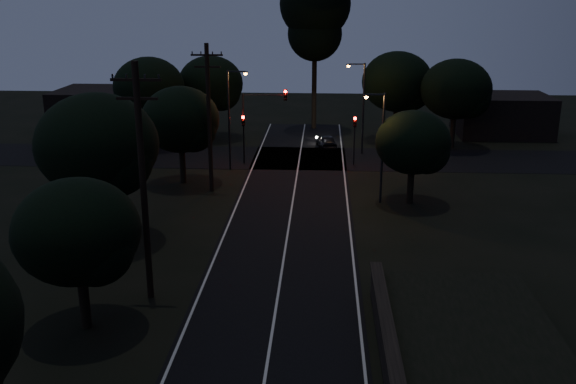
{
  "coord_description": "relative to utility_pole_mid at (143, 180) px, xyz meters",
  "views": [
    {
      "loc": [
        2.02,
        -12.09,
        13.73
      ],
      "look_at": [
        0.0,
        24.0,
        2.5
      ],
      "focal_mm": 40.0,
      "sensor_mm": 36.0,
      "label": 1
    }
  ],
  "objects": [
    {
      "name": "building_right",
      "position": [
        26.0,
        38.0,
        -3.74
      ],
      "size": [
        9.0,
        7.0,
        4.0
      ],
      "primitive_type": "cube",
      "color": "black",
      "rests_on": "ground"
    },
    {
      "name": "tree_left_c",
      "position": [
        -4.26,
        6.86,
        -0.19
      ],
      "size": [
        6.79,
        6.79,
        8.58
      ],
      "color": "black",
      "rests_on": "ground"
    },
    {
      "name": "tree_left_d",
      "position": [
        -2.3,
        18.88,
        -1.02
      ],
      "size": [
        5.75,
        5.75,
        7.29
      ],
      "color": "black",
      "rests_on": "ground"
    },
    {
      "name": "utility_pole_mid",
      "position": [
        0.0,
        0.0,
        0.0
      ],
      "size": [
        2.2,
        0.3,
        11.0
      ],
      "color": "black",
      "rests_on": "ground"
    },
    {
      "name": "tall_pine",
      "position": [
        7.0,
        40.0,
        6.01
      ],
      "size": [
        7.17,
        7.17,
        16.29
      ],
      "color": "black",
      "rests_on": "ground"
    },
    {
      "name": "tree_far_nw",
      "position": [
        -2.78,
        34.87,
        -0.56
      ],
      "size": [
        6.32,
        6.32,
        8.0
      ],
      "color": "black",
      "rests_on": "ground"
    },
    {
      "name": "utility_pole_far",
      "position": [
        0.0,
        17.0,
        -0.25
      ],
      "size": [
        2.2,
        0.3,
        10.5
      ],
      "color": "black",
      "rests_on": "ground"
    },
    {
      "name": "tree_right_a",
      "position": [
        14.18,
        14.9,
        -1.6
      ],
      "size": [
        5.02,
        5.02,
        6.38
      ],
      "color": "black",
      "rests_on": "ground"
    },
    {
      "name": "streetlight_b",
      "position": [
        11.31,
        29.0,
        -1.1
      ],
      "size": [
        1.66,
        0.26,
        8.0
      ],
      "color": "black",
      "rests_on": "ground"
    },
    {
      "name": "building_left",
      "position": [
        -14.0,
        37.0,
        -3.54
      ],
      "size": [
        10.0,
        8.0,
        4.4
      ],
      "primitive_type": "cube",
      "color": "black",
      "rests_on": "ground"
    },
    {
      "name": "signal_mast",
      "position": [
        3.09,
        24.99,
        -1.4
      ],
      "size": [
        3.7,
        0.35,
        6.25
      ],
      "color": "black",
      "rests_on": "ground"
    },
    {
      "name": "car",
      "position": [
        8.32,
        31.0,
        -5.11
      ],
      "size": [
        2.15,
        3.89,
        1.25
      ],
      "primitive_type": "imported",
      "rotation": [
        0.0,
        0.0,
        3.33
      ],
      "color": "black",
      "rests_on": "ground"
    },
    {
      "name": "tree_far_w",
      "position": [
        -7.77,
        30.87,
        -0.38
      ],
      "size": [
        6.47,
        6.47,
        8.25
      ],
      "color": "black",
      "rests_on": "ground"
    },
    {
      "name": "signal_left",
      "position": [
        1.4,
        24.99,
        -2.9
      ],
      "size": [
        0.28,
        0.35,
        4.1
      ],
      "color": "black",
      "rests_on": "ground"
    },
    {
      "name": "road_surface",
      "position": [
        6.0,
        16.12,
        -5.73
      ],
      "size": [
        60.0,
        70.0,
        0.03
      ],
      "color": "black",
      "rests_on": "ground"
    },
    {
      "name": "tree_far_e",
      "position": [
        20.23,
        31.87,
        -0.47
      ],
      "size": [
        6.41,
        6.41,
        8.13
      ],
      "color": "black",
      "rests_on": "ground"
    },
    {
      "name": "streetlight_c",
      "position": [
        11.83,
        15.0,
        -1.39
      ],
      "size": [
        1.46,
        0.26,
        7.5
      ],
      "color": "black",
      "rests_on": "ground"
    },
    {
      "name": "tree_far_ne",
      "position": [
        15.24,
        34.86,
        -0.23
      ],
      "size": [
        6.73,
        6.73,
        8.52
      ],
      "color": "black",
      "rests_on": "ground"
    },
    {
      "name": "signal_right",
      "position": [
        10.6,
        24.99,
        -2.9
      ],
      "size": [
        0.28,
        0.35,
        4.1
      ],
      "color": "black",
      "rests_on": "ground"
    },
    {
      "name": "streetlight_a",
      "position": [
        0.69,
        23.0,
        -1.1
      ],
      "size": [
        1.66,
        0.26,
        8.0
      ],
      "color": "black",
      "rests_on": "ground"
    },
    {
      "name": "tree_left_b",
      "position": [
        -1.82,
        -3.11,
        -1.45
      ],
      "size": [
        5.2,
        5.2,
        6.61
      ],
      "color": "black",
      "rests_on": "ground"
    }
  ]
}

